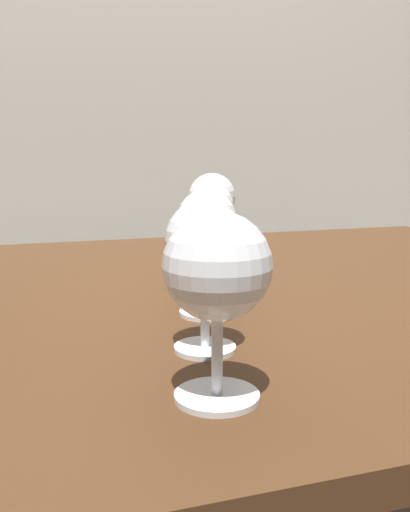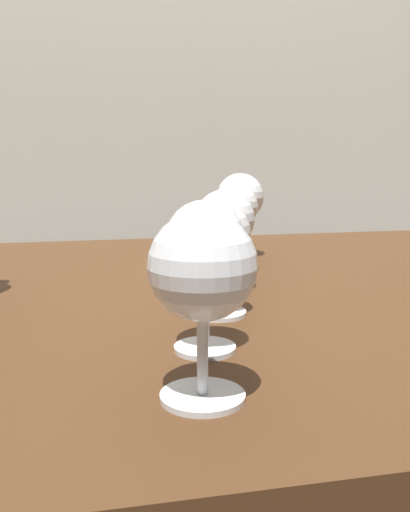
% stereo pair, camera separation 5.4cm
% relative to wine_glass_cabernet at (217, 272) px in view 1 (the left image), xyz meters
% --- Properties ---
extents(back_wall, '(5.00, 0.08, 2.60)m').
position_rel_wine_glass_cabernet_xyz_m(back_wall, '(0.06, 1.35, 0.48)').
color(back_wall, beige).
rests_on(back_wall, ground_plane).
extents(dining_table, '(1.50, 0.97, 0.71)m').
position_rel_wine_glass_cabernet_xyz_m(dining_table, '(0.06, 0.36, -0.18)').
color(dining_table, '#472B16').
rests_on(dining_table, ground_plane).
extents(wine_glass_cabernet, '(0.08, 0.08, 0.15)m').
position_rel_wine_glass_cabernet_xyz_m(wine_glass_cabernet, '(0.00, 0.00, 0.00)').
color(wine_glass_cabernet, white).
rests_on(wine_glass_cabernet, dining_table).
extents(wine_glass_white, '(0.08, 0.08, 0.15)m').
position_rel_wine_glass_cabernet_xyz_m(wine_glass_white, '(0.02, 0.11, 0.00)').
color(wine_glass_white, white).
rests_on(wine_glass_white, dining_table).
extents(wine_glass_port, '(0.08, 0.08, 0.14)m').
position_rel_wine_glass_cabernet_xyz_m(wine_glass_port, '(0.07, 0.23, -0.01)').
color(wine_glass_port, white).
rests_on(wine_glass_port, dining_table).
extents(wine_glass_amber, '(0.08, 0.08, 0.14)m').
position_rel_wine_glass_cabernet_xyz_m(wine_glass_amber, '(0.10, 0.34, -0.00)').
color(wine_glass_amber, white).
rests_on(wine_glass_amber, dining_table).
extents(wine_glass_pinot, '(0.07, 0.07, 0.14)m').
position_rel_wine_glass_cabernet_xyz_m(wine_glass_pinot, '(0.15, 0.46, 0.00)').
color(wine_glass_pinot, white).
rests_on(wine_glass_pinot, dining_table).
extents(wine_glass_merlot, '(0.09, 0.09, 0.15)m').
position_rel_wine_glass_cabernet_xyz_m(wine_glass_merlot, '(0.19, 0.58, 0.00)').
color(wine_glass_merlot, white).
rests_on(wine_glass_merlot, dining_table).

